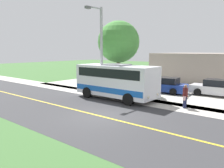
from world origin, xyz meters
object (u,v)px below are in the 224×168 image
object	(u,v)px
parked_car_far	(217,88)
tree_curbside	(119,42)
street_light_pole	(100,48)
pedestrian_with_bags	(185,96)
parked_car_near	(163,85)
shuttle_bus_front	(116,80)

from	to	relation	value
parked_car_far	tree_curbside	xyz separation A→B (m)	(3.79, -8.09, 4.07)
street_light_pole	tree_curbside	distance (m)	2.59
tree_curbside	parked_car_far	bearing A→B (deg)	115.10
pedestrian_with_bags	street_light_pole	world-z (taller)	street_light_pole
parked_car_near	tree_curbside	xyz separation A→B (m)	(2.34, -3.61, 4.07)
shuttle_bus_front	pedestrian_with_bags	size ratio (longest dim) A/B	4.26
street_light_pole	tree_curbside	world-z (taller)	street_light_pole
street_light_pole	tree_curbside	xyz separation A→B (m)	(-2.53, 0.03, 0.54)
parked_car_near	street_light_pole	bearing A→B (deg)	-36.78
pedestrian_with_bags	tree_curbside	world-z (taller)	tree_curbside
street_light_pole	parked_car_near	bearing A→B (deg)	143.22
shuttle_bus_front	parked_car_near	bearing A→B (deg)	162.53
tree_curbside	street_light_pole	bearing A→B (deg)	-0.57
parked_car_far	parked_car_near	bearing A→B (deg)	-72.05
parked_car_near	parked_car_far	bearing A→B (deg)	107.95
pedestrian_with_bags	parked_car_near	bearing A→B (deg)	-138.78
shuttle_bus_front	tree_curbside	xyz separation A→B (m)	(-2.85, -1.98, 3.17)
shuttle_bus_front	street_light_pole	distance (m)	3.32
street_light_pole	parked_car_near	size ratio (longest dim) A/B	1.68
street_light_pole	parked_car_far	size ratio (longest dim) A/B	1.70
pedestrian_with_bags	tree_curbside	xyz separation A→B (m)	(-2.16, -7.56, 3.88)
shuttle_bus_front	tree_curbside	size ratio (longest dim) A/B	1.03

